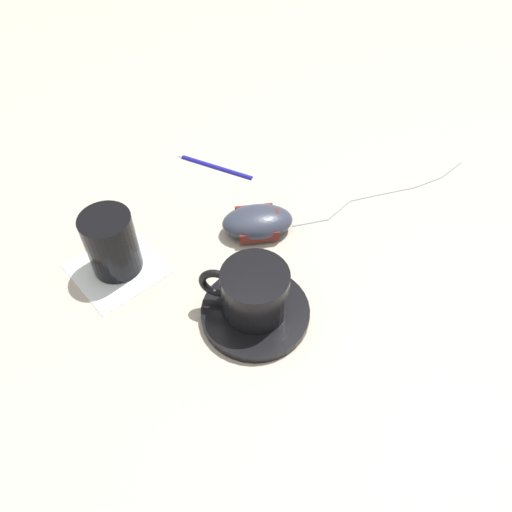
% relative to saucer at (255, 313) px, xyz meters
% --- Properties ---
extents(ground_plane, '(3.00, 3.00, 0.00)m').
position_rel_saucer_xyz_m(ground_plane, '(-0.02, -0.11, -0.01)').
color(ground_plane, '#B2A899').
extents(saucer, '(0.14, 0.14, 0.01)m').
position_rel_saucer_xyz_m(saucer, '(0.00, 0.00, 0.00)').
color(saucer, black).
rests_on(saucer, ground).
extents(coffee_cup, '(0.09, 0.11, 0.07)m').
position_rel_saucer_xyz_m(coffee_cup, '(-0.00, -0.01, 0.04)').
color(coffee_cup, black).
rests_on(coffee_cup, saucer).
extents(computer_mouse, '(0.12, 0.12, 0.04)m').
position_rel_saucer_xyz_m(computer_mouse, '(-0.11, -0.11, 0.01)').
color(computer_mouse, '#2D3342').
rests_on(computer_mouse, ground).
extents(mouse_cable, '(0.32, 0.10, 0.00)m').
position_rel_saucer_xyz_m(mouse_cable, '(-0.32, -0.02, -0.01)').
color(mouse_cable, gray).
rests_on(mouse_cable, ground).
extents(napkin_under_glass, '(0.12, 0.12, 0.00)m').
position_rel_saucer_xyz_m(napkin_under_glass, '(0.08, -0.20, -0.01)').
color(napkin_under_glass, white).
rests_on(napkin_under_glass, ground).
extents(drinking_glass, '(0.07, 0.07, 0.09)m').
position_rel_saucer_xyz_m(drinking_glass, '(0.08, -0.20, 0.04)').
color(drinking_glass, black).
rests_on(drinking_glass, napkin_under_glass).
extents(pen, '(0.06, 0.14, 0.01)m').
position_rel_saucer_xyz_m(pen, '(-0.16, -0.27, -0.00)').
color(pen, navy).
rests_on(pen, ground).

